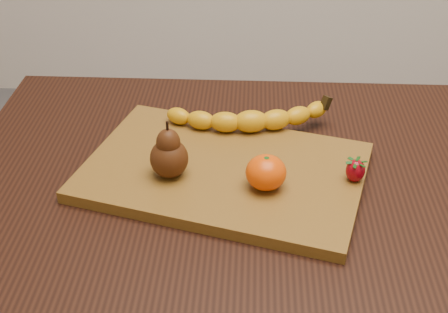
{
  "coord_description": "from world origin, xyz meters",
  "views": [
    {
      "loc": [
        -0.01,
        -0.86,
        1.36
      ],
      "look_at": [
        -0.05,
        -0.01,
        0.8
      ],
      "focal_mm": 50.0,
      "sensor_mm": 36.0,
      "label": 1
    }
  ],
  "objects_px": {
    "table": "(252,219)",
    "pear": "(169,149)",
    "cutting_board": "(224,172)",
    "mandarin": "(266,172)"
  },
  "relations": [
    {
      "from": "pear",
      "to": "mandarin",
      "type": "relative_size",
      "value": 1.51
    },
    {
      "from": "table",
      "to": "pear",
      "type": "distance_m",
      "value": 0.22
    },
    {
      "from": "table",
      "to": "mandarin",
      "type": "relative_size",
      "value": 15.66
    },
    {
      "from": "table",
      "to": "pear",
      "type": "relative_size",
      "value": 10.39
    },
    {
      "from": "cutting_board",
      "to": "mandarin",
      "type": "relative_size",
      "value": 7.05
    },
    {
      "from": "table",
      "to": "cutting_board",
      "type": "height_order",
      "value": "cutting_board"
    },
    {
      "from": "table",
      "to": "mandarin",
      "type": "distance_m",
      "value": 0.16
    },
    {
      "from": "cutting_board",
      "to": "table",
      "type": "bearing_deg",
      "value": 27.79
    },
    {
      "from": "mandarin",
      "to": "table",
      "type": "bearing_deg",
      "value": 106.63
    },
    {
      "from": "table",
      "to": "mandarin",
      "type": "xyz_separation_m",
      "value": [
        0.02,
        -0.06,
        0.14
      ]
    }
  ]
}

